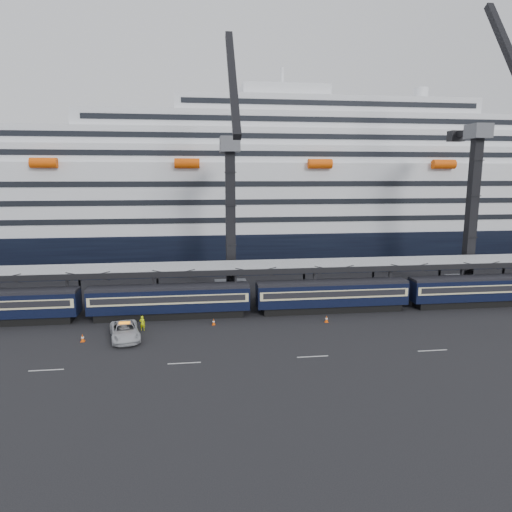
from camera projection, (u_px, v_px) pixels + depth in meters
The scene contains 11 objects.
ground at pixel (431, 336), 48.67m from camera, with size 260.00×260.00×0.00m, color black.
train at pixel (358, 293), 57.47m from camera, with size 133.05×3.00×4.05m.
canopy at pixel (382, 263), 61.43m from camera, with size 130.00×6.25×5.53m.
cruise_ship at pixel (315, 198), 91.31m from camera, with size 214.09×28.84×34.00m.
crane_dark_near at pixel (231, 212), 62.26m from camera, with size 4.50×17.75×35.08m.
crane_dark_mid at pixel (474, 200), 65.40m from camera, with size 4.50×18.24×39.64m.
pickup_truck at pixel (125, 331), 47.53m from camera, with size 2.81×6.09×1.69m, color #B2B4BA.
worker at pixel (142, 323), 50.19m from camera, with size 0.60×0.40×1.66m, color #D2E80C.
traffic_cone_b at pixel (83, 338), 46.84m from camera, with size 0.42×0.42×0.85m.
traffic_cone_c at pixel (214, 322), 52.13m from camera, with size 0.38×0.38×0.75m.
traffic_cone_d at pixel (327, 319), 53.05m from camera, with size 0.41×0.41×0.83m.
Camera 1 is at (-24.48, -43.69, 16.84)m, focal length 32.00 mm.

